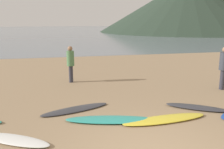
{
  "coord_description": "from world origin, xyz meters",
  "views": [
    {
      "loc": [
        -1.91,
        -4.37,
        2.89
      ],
      "look_at": [
        0.33,
        5.52,
        0.6
      ],
      "focal_mm": 38.69,
      "sensor_mm": 36.0,
      "label": 1
    }
  ],
  "objects_px": {
    "surfboard_2": "(15,140)",
    "person_0": "(71,61)",
    "surfboard_4": "(111,120)",
    "person_1": "(224,65)",
    "surfboard_5": "(165,119)",
    "surfboard_3": "(75,109)",
    "surfboard_6": "(197,107)"
  },
  "relations": [
    {
      "from": "person_1",
      "to": "surfboard_5",
      "type": "bearing_deg",
      "value": -127.45
    },
    {
      "from": "surfboard_3",
      "to": "person_1",
      "type": "bearing_deg",
      "value": -8.26
    },
    {
      "from": "surfboard_2",
      "to": "person_1",
      "type": "xyz_separation_m",
      "value": [
        7.87,
        2.89,
        1.03
      ]
    },
    {
      "from": "surfboard_4",
      "to": "person_0",
      "type": "height_order",
      "value": "person_0"
    },
    {
      "from": "surfboard_2",
      "to": "surfboard_3",
      "type": "bearing_deg",
      "value": 78.86
    },
    {
      "from": "surfboard_6",
      "to": "surfboard_3",
      "type": "bearing_deg",
      "value": -157.48
    },
    {
      "from": "surfboard_2",
      "to": "surfboard_5",
      "type": "xyz_separation_m",
      "value": [
        4.1,
        0.37,
        -0.0
      ]
    },
    {
      "from": "surfboard_3",
      "to": "surfboard_6",
      "type": "xyz_separation_m",
      "value": [
        3.96,
        -0.76,
        0.02
      ]
    },
    {
      "from": "surfboard_5",
      "to": "surfboard_3",
      "type": "bearing_deg",
      "value": 146.09
    },
    {
      "from": "surfboard_2",
      "to": "surfboard_6",
      "type": "relative_size",
      "value": 0.95
    },
    {
      "from": "surfboard_3",
      "to": "surfboard_4",
      "type": "height_order",
      "value": "surfboard_4"
    },
    {
      "from": "surfboard_2",
      "to": "surfboard_3",
      "type": "distance_m",
      "value": 2.4
    },
    {
      "from": "surfboard_5",
      "to": "person_1",
      "type": "relative_size",
      "value": 1.46
    },
    {
      "from": "surfboard_6",
      "to": "person_1",
      "type": "height_order",
      "value": "person_1"
    },
    {
      "from": "surfboard_4",
      "to": "surfboard_6",
      "type": "xyz_separation_m",
      "value": [
        3.0,
        0.36,
        0.0
      ]
    },
    {
      "from": "surfboard_6",
      "to": "surfboard_5",
      "type": "bearing_deg",
      "value": -122.07
    },
    {
      "from": "surfboard_4",
      "to": "person_1",
      "type": "xyz_separation_m",
      "value": [
        5.31,
        2.21,
        1.03
      ]
    },
    {
      "from": "surfboard_3",
      "to": "surfboard_5",
      "type": "distance_m",
      "value": 2.88
    },
    {
      "from": "surfboard_3",
      "to": "person_1",
      "type": "distance_m",
      "value": 6.45
    },
    {
      "from": "surfboard_3",
      "to": "person_1",
      "type": "relative_size",
      "value": 1.27
    },
    {
      "from": "surfboard_2",
      "to": "surfboard_5",
      "type": "distance_m",
      "value": 4.12
    },
    {
      "from": "surfboard_5",
      "to": "person_0",
      "type": "height_order",
      "value": "person_0"
    },
    {
      "from": "surfboard_3",
      "to": "surfboard_5",
      "type": "height_order",
      "value": "surfboard_5"
    },
    {
      "from": "person_1",
      "to": "person_0",
      "type": "bearing_deg",
      "value": 175.57
    },
    {
      "from": "person_0",
      "to": "person_1",
      "type": "distance_m",
      "value": 6.73
    },
    {
      "from": "surfboard_2",
      "to": "person_1",
      "type": "bearing_deg",
      "value": 50.63
    },
    {
      "from": "surfboard_2",
      "to": "surfboard_4",
      "type": "xyz_separation_m",
      "value": [
        2.55,
        0.67,
        0.0
      ]
    },
    {
      "from": "surfboard_4",
      "to": "surfboard_5",
      "type": "bearing_deg",
      "value": 2.02
    },
    {
      "from": "surfboard_4",
      "to": "surfboard_5",
      "type": "height_order",
      "value": "surfboard_4"
    },
    {
      "from": "person_1",
      "to": "surfboard_6",
      "type": "bearing_deg",
      "value": -122.52
    },
    {
      "from": "surfboard_2",
      "to": "person_0",
      "type": "xyz_separation_m",
      "value": [
        1.68,
        5.54,
        0.96
      ]
    },
    {
      "from": "surfboard_5",
      "to": "person_1",
      "type": "xyz_separation_m",
      "value": [
        3.76,
        2.51,
        1.03
      ]
    }
  ]
}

